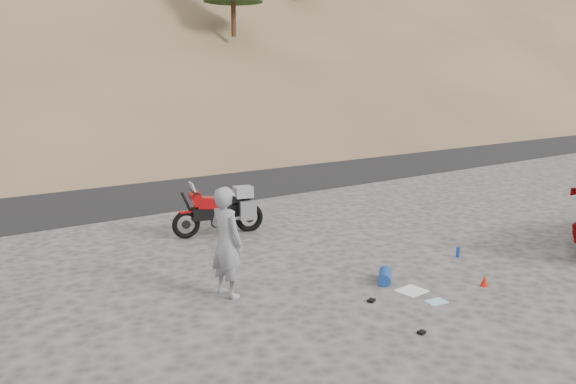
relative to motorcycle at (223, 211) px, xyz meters
The scene contains 11 objects.
ground 3.09m from the motorcycle, 100.23° to the right, with size 140.00×140.00×0.00m, color #45423F.
road 6.04m from the motorcycle, 95.17° to the left, with size 120.00×7.00×0.05m, color black.
motorcycle is the anchor object (origin of this frame).
man 3.47m from the motorcycle, 118.53° to the right, with size 0.61×0.40×1.66m, color gray.
gear_white_cloth 4.61m from the motorcycle, 81.04° to the right, with size 0.41×0.37×0.01m, color white.
gear_blue_mat 4.07m from the motorcycle, 80.41° to the right, with size 0.19×0.19×0.49m, color navy.
gear_bottle 4.73m from the motorcycle, 55.28° to the right, with size 0.07×0.07×0.19m, color navy.
gear_funnel 5.37m from the motorcycle, 70.26° to the right, with size 0.14×0.14×0.17m, color red.
gear_glove_a 4.48m from the motorcycle, 90.88° to the right, with size 0.12×0.09×0.04m, color black.
gear_glove_b 5.62m from the motorcycle, 93.00° to the right, with size 0.10×0.08×0.03m, color black.
gear_blue_cloth 5.09m from the motorcycle, 82.26° to the right, with size 0.29×0.21×0.01m, color #98CBEC.
Camera 1 is at (-5.02, -6.95, 3.16)m, focal length 35.00 mm.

